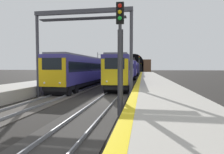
% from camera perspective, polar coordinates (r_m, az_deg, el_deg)
% --- Properties ---
extents(ground_plane, '(320.00, 320.00, 0.00)m').
position_cam_1_polar(ground_plane, '(15.59, -1.56, -7.19)').
color(ground_plane, '#282623').
extents(platform_right, '(112.00, 4.39, 0.98)m').
position_cam_1_polar(platform_right, '(15.30, 14.47, -5.62)').
color(platform_right, '#ADA89E').
rests_on(platform_right, ground_plane).
extents(platform_left, '(112.00, 4.39, 0.98)m').
position_cam_1_polar(platform_left, '(19.41, -29.12, -4.10)').
color(platform_left, '#ADA89E').
rests_on(platform_left, ground_plane).
extents(platform_right_edge_strip, '(112.00, 0.50, 0.01)m').
position_cam_1_polar(platform_right_edge_strip, '(15.18, 7.14, -3.75)').
color(platform_right_edge_strip, yellow).
rests_on(platform_right_edge_strip, platform_right).
extents(track_main_line, '(160.00, 3.10, 0.21)m').
position_cam_1_polar(track_main_line, '(15.58, -1.56, -7.04)').
color(track_main_line, '#383533').
rests_on(track_main_line, ground_plane).
extents(track_adjacent_line, '(160.00, 2.82, 0.21)m').
position_cam_1_polar(track_adjacent_line, '(17.15, -17.73, -6.25)').
color(track_adjacent_line, '#4C4742').
rests_on(track_adjacent_line, ground_plane).
extents(train_main_approaching, '(77.24, 3.15, 5.08)m').
position_cam_1_polar(train_main_approaching, '(56.46, 6.38, 2.59)').
color(train_main_approaching, navy).
rests_on(train_main_approaching, ground_plane).
extents(train_adjacent_platform, '(41.98, 3.24, 5.02)m').
position_cam_1_polar(train_adjacent_platform, '(37.47, -2.60, 2.36)').
color(train_adjacent_platform, navy).
rests_on(train_adjacent_platform, ground_plane).
extents(railway_signal_near, '(0.39, 0.38, 5.95)m').
position_cam_1_polar(railway_signal_near, '(9.63, 2.43, 7.79)').
color(railway_signal_near, '#38383D').
rests_on(railway_signal_near, ground_plane).
extents(railway_signal_mid, '(0.39, 0.38, 6.05)m').
position_cam_1_polar(railway_signal_mid, '(54.69, 8.12, 3.85)').
color(railway_signal_mid, '#38383D').
rests_on(railway_signal_mid, ground_plane).
extents(railway_signal_far, '(0.39, 0.38, 5.16)m').
position_cam_1_polar(railway_signal_far, '(102.97, 8.68, 3.15)').
color(railway_signal_far, '#38383D').
rests_on(railway_signal_far, ground_plane).
extents(overhead_signal_gantry, '(0.70, 8.89, 7.79)m').
position_cam_1_polar(overhead_signal_gantry, '(17.37, -8.90, 13.20)').
color(overhead_signal_gantry, '#3F3F47').
rests_on(overhead_signal_gantry, ground_plane).
extents(tunnel_portal, '(2.85, 19.80, 11.09)m').
position_cam_1_polar(tunnel_portal, '(115.41, 6.68, 3.42)').
color(tunnel_portal, brown).
rests_on(tunnel_portal, ground_plane).
extents(catenary_mast_near, '(0.22, 2.48, 7.50)m').
position_cam_1_polar(catenary_mast_near, '(62.16, -4.25, 4.01)').
color(catenary_mast_near, '#595B60').
rests_on(catenary_mast_near, ground_plane).
extents(catenary_mast_far, '(0.22, 2.13, 7.01)m').
position_cam_1_polar(catenary_mast_far, '(68.97, -2.90, 3.69)').
color(catenary_mast_far, '#595B60').
rests_on(catenary_mast_far, ground_plane).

